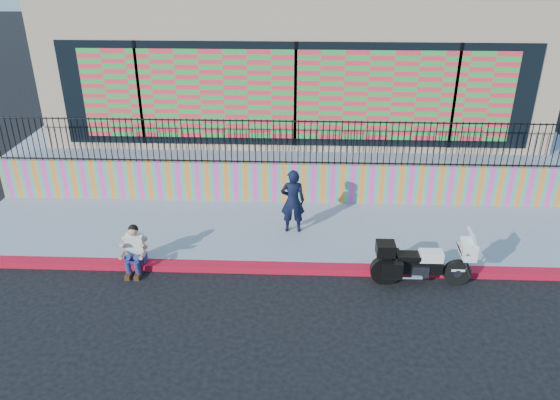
{
  "coord_description": "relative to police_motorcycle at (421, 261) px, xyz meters",
  "views": [
    {
      "loc": [
        0.17,
        -10.15,
        6.68
      ],
      "look_at": [
        -0.29,
        1.2,
        1.16
      ],
      "focal_mm": 35.0,
      "sensor_mm": 36.0,
      "label": 1
    }
  ],
  "objects": [
    {
      "name": "storefront_building",
      "position": [
        -2.72,
        8.48,
        2.71
      ],
      "size": [
        14.0,
        8.06,
        4.0
      ],
      "color": "tan",
      "rests_on": "elevated_platform"
    },
    {
      "name": "police_motorcycle",
      "position": [
        0.0,
        0.0,
        0.0
      ],
      "size": [
        2.08,
        0.69,
        1.29
      ],
      "color": "black",
      "rests_on": "ground"
    },
    {
      "name": "police_officer",
      "position": [
        -2.72,
        1.94,
        0.41
      ],
      "size": [
        0.6,
        0.41,
        1.6
      ],
      "primitive_type": "imported",
      "rotation": [
        0.0,
        0.0,
        3.19
      ],
      "color": "black",
      "rests_on": "sidewalk"
    },
    {
      "name": "sidewalk",
      "position": [
        -2.72,
        2.0,
        -0.47
      ],
      "size": [
        16.0,
        3.0,
        0.15
      ],
      "primitive_type": "cube",
      "color": "#8A93A6",
      "rests_on": "ground"
    },
    {
      "name": "mural_wall",
      "position": [
        -2.72,
        3.6,
        0.16
      ],
      "size": [
        16.0,
        0.2,
        1.1
      ],
      "primitive_type": "cube",
      "color": "#F741A7",
      "rests_on": "sidewalk"
    },
    {
      "name": "red_curb",
      "position": [
        -2.72,
        0.35,
        -0.47
      ],
      "size": [
        16.0,
        0.3,
        0.15
      ],
      "primitive_type": "cube",
      "color": "red",
      "rests_on": "ground"
    },
    {
      "name": "seated_man",
      "position": [
        -6.13,
        0.21,
        -0.09
      ],
      "size": [
        0.54,
        0.71,
        1.06
      ],
      "color": "navy",
      "rests_on": "ground"
    },
    {
      "name": "metal_fence",
      "position": [
        -2.72,
        3.6,
        1.31
      ],
      "size": [
        15.8,
        0.04,
        1.2
      ],
      "primitive_type": null,
      "color": "black",
      "rests_on": "mural_wall"
    },
    {
      "name": "ground",
      "position": [
        -2.72,
        0.35,
        -0.54
      ],
      "size": [
        90.0,
        90.0,
        0.0
      ],
      "primitive_type": "plane",
      "color": "black",
      "rests_on": "ground"
    },
    {
      "name": "elevated_platform",
      "position": [
        -2.72,
        8.7,
        0.08
      ],
      "size": [
        16.0,
        10.0,
        1.25
      ],
      "primitive_type": "cube",
      "color": "#8A93A6",
      "rests_on": "ground"
    }
  ]
}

